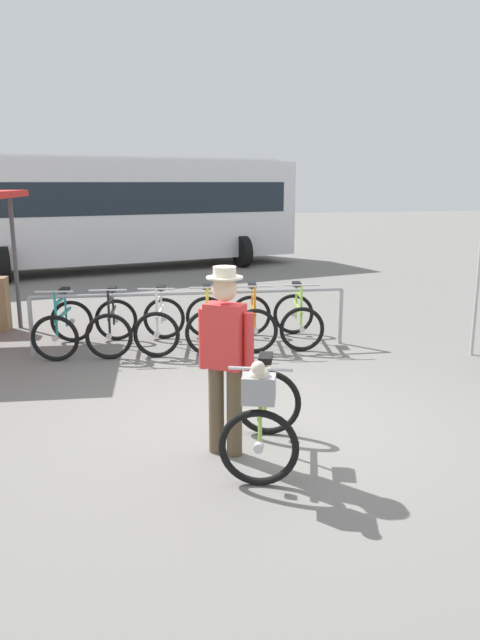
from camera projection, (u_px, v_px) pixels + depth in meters
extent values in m
plane|color=slate|center=(259.00, 424.00, 6.11)|extent=(80.00, 80.00, 0.00)
cylinder|color=#99999E|center=(31.00, 327.00, 8.42)|extent=(0.06, 0.06, 0.85)
cylinder|color=#99999E|center=(341.00, 316.00, 9.08)|extent=(0.06, 0.06, 0.85)
cylinder|color=#99999E|center=(191.00, 293.00, 8.66)|extent=(4.53, 0.49, 0.05)
torus|color=black|center=(72.00, 321.00, 9.18)|extent=(0.66, 0.21, 0.66)
cylinder|color=#B7B7BC|center=(72.00, 321.00, 9.18)|extent=(0.09, 0.08, 0.08)
torus|color=black|center=(55.00, 338.00, 8.18)|extent=(0.66, 0.21, 0.66)
cylinder|color=#B7B7BC|center=(55.00, 338.00, 8.18)|extent=(0.09, 0.08, 0.08)
cube|color=teal|center=(63.00, 314.00, 8.63)|extent=(0.22, 0.91, 0.04)
cube|color=teal|center=(61.00, 300.00, 8.53)|extent=(0.16, 0.61, 0.04)
cylinder|color=teal|center=(66.00, 308.00, 8.80)|extent=(0.03, 0.03, 0.55)
cube|color=black|center=(64.00, 290.00, 8.73)|extent=(0.16, 0.26, 0.06)
cylinder|color=teal|center=(56.00, 314.00, 8.23)|extent=(0.03, 0.03, 0.63)
cylinder|color=#B7B7BC|center=(54.00, 292.00, 8.16)|extent=(0.52, 0.13, 0.03)
torus|color=black|center=(116.00, 320.00, 9.28)|extent=(0.66, 0.16, 0.66)
cylinder|color=#B7B7BC|center=(116.00, 320.00, 9.28)|extent=(0.09, 0.07, 0.08)
torus|color=black|center=(109.00, 336.00, 8.29)|extent=(0.66, 0.16, 0.66)
cylinder|color=#B7B7BC|center=(109.00, 336.00, 8.29)|extent=(0.09, 0.07, 0.08)
cube|color=black|center=(112.00, 313.00, 8.73)|extent=(0.17, 0.91, 0.04)
cube|color=black|center=(111.00, 298.00, 8.63)|extent=(0.12, 0.61, 0.04)
cylinder|color=black|center=(113.00, 307.00, 8.90)|extent=(0.03, 0.03, 0.55)
cube|color=black|center=(112.00, 289.00, 8.83)|extent=(0.15, 0.25, 0.06)
cylinder|color=black|center=(109.00, 312.00, 8.33)|extent=(0.03, 0.03, 0.63)
cylinder|color=#B7B7BC|center=(108.00, 290.00, 8.26)|extent=(0.52, 0.10, 0.03)
torus|color=black|center=(164.00, 318.00, 9.38)|extent=(0.66, 0.22, 0.66)
cylinder|color=#B7B7BC|center=(164.00, 318.00, 9.38)|extent=(0.09, 0.08, 0.08)
torus|color=black|center=(157.00, 335.00, 8.39)|extent=(0.66, 0.22, 0.66)
cylinder|color=#B7B7BC|center=(157.00, 335.00, 8.39)|extent=(0.09, 0.08, 0.08)
cube|color=silver|center=(160.00, 311.00, 8.83)|extent=(0.24, 0.90, 0.04)
cube|color=silver|center=(159.00, 297.00, 8.73)|extent=(0.17, 0.60, 0.04)
cylinder|color=silver|center=(161.00, 305.00, 9.00)|extent=(0.03, 0.03, 0.55)
cube|color=black|center=(161.00, 288.00, 8.94)|extent=(0.17, 0.26, 0.06)
cylinder|color=silver|center=(157.00, 311.00, 8.43)|extent=(0.03, 0.03, 0.63)
cylinder|color=#B7B7BC|center=(156.00, 289.00, 8.36)|extent=(0.51, 0.14, 0.03)
torus|color=black|center=(206.00, 317.00, 9.48)|extent=(0.67, 0.21, 0.66)
cylinder|color=#B7B7BC|center=(206.00, 317.00, 9.48)|extent=(0.09, 0.08, 0.08)
torus|color=black|center=(208.00, 333.00, 8.49)|extent=(0.67, 0.21, 0.66)
cylinder|color=#B7B7BC|center=(208.00, 333.00, 8.49)|extent=(0.09, 0.08, 0.08)
cube|color=yellow|center=(207.00, 310.00, 8.93)|extent=(0.19, 0.91, 0.04)
cube|color=yellow|center=(207.00, 296.00, 8.83)|extent=(0.14, 0.61, 0.04)
cylinder|color=yellow|center=(207.00, 304.00, 9.10)|extent=(0.03, 0.03, 0.55)
cube|color=black|center=(206.00, 286.00, 9.04)|extent=(0.16, 0.26, 0.06)
cylinder|color=yellow|center=(208.00, 309.00, 8.54)|extent=(0.03, 0.03, 0.63)
cylinder|color=#B7B7BC|center=(207.00, 288.00, 8.46)|extent=(0.52, 0.12, 0.03)
torus|color=black|center=(251.00, 315.00, 9.58)|extent=(0.66, 0.19, 0.66)
cylinder|color=#B7B7BC|center=(251.00, 315.00, 9.58)|extent=(0.09, 0.08, 0.08)
torus|color=black|center=(255.00, 331.00, 8.59)|extent=(0.66, 0.19, 0.66)
cylinder|color=#B7B7BC|center=(255.00, 331.00, 8.59)|extent=(0.09, 0.08, 0.08)
cube|color=orange|center=(253.00, 308.00, 9.03)|extent=(0.22, 0.91, 0.04)
cube|color=orange|center=(253.00, 294.00, 8.93)|extent=(0.16, 0.61, 0.04)
cylinder|color=orange|center=(252.00, 303.00, 9.20)|extent=(0.03, 0.03, 0.55)
cube|color=black|center=(252.00, 285.00, 9.14)|extent=(0.16, 0.26, 0.06)
cylinder|color=orange|center=(255.00, 308.00, 8.64)|extent=(0.03, 0.03, 0.63)
cylinder|color=#B7B7BC|center=(255.00, 286.00, 8.57)|extent=(0.52, 0.13, 0.03)
torus|color=black|center=(293.00, 314.00, 9.68)|extent=(0.66, 0.21, 0.66)
cylinder|color=#B7B7BC|center=(293.00, 314.00, 9.68)|extent=(0.09, 0.08, 0.08)
torus|color=black|center=(302.00, 329.00, 8.69)|extent=(0.66, 0.21, 0.66)
cylinder|color=#B7B7BC|center=(302.00, 329.00, 8.69)|extent=(0.09, 0.08, 0.08)
cube|color=#9ED14C|center=(298.00, 307.00, 9.14)|extent=(0.23, 0.91, 0.04)
cube|color=#9ED14C|center=(298.00, 293.00, 9.04)|extent=(0.16, 0.61, 0.04)
cylinder|color=#9ED14C|center=(296.00, 301.00, 9.30)|extent=(0.03, 0.03, 0.55)
cube|color=black|center=(297.00, 284.00, 9.24)|extent=(0.17, 0.26, 0.06)
cylinder|color=#9ED14C|center=(301.00, 306.00, 8.74)|extent=(0.03, 0.03, 0.63)
cylinder|color=#B7B7BC|center=(302.00, 285.00, 8.67)|extent=(0.51, 0.14, 0.03)
torus|color=black|center=(267.00, 403.00, 5.81)|extent=(0.64, 0.29, 0.66)
cylinder|color=#B7B7BC|center=(267.00, 403.00, 5.81)|extent=(0.10, 0.08, 0.08)
torus|color=black|center=(259.00, 448.00, 4.82)|extent=(0.64, 0.29, 0.66)
cylinder|color=#B7B7BC|center=(259.00, 448.00, 4.82)|extent=(0.10, 0.08, 0.08)
cube|color=#9ED14C|center=(264.00, 399.00, 5.26)|extent=(0.36, 0.87, 0.04)
cube|color=#9ED14C|center=(263.00, 377.00, 5.16)|extent=(0.25, 0.59, 0.04)
cylinder|color=#9ED14C|center=(265.00, 387.00, 5.43)|extent=(0.03, 0.03, 0.55)
cube|color=black|center=(266.00, 358.00, 5.36)|extent=(0.20, 0.27, 0.06)
cylinder|color=#9ED14C|center=(260.00, 406.00, 4.87)|extent=(0.03, 0.03, 0.63)
cylinder|color=#B7B7BC|center=(260.00, 369.00, 4.79)|extent=(0.50, 0.21, 0.03)
cube|color=gray|center=(259.00, 389.00, 4.68)|extent=(0.31, 0.28, 0.22)
ellipsoid|color=beige|center=(259.00, 377.00, 4.66)|extent=(0.22, 0.21, 0.16)
sphere|color=beige|center=(258.00, 368.00, 4.56)|extent=(0.11, 0.11, 0.11)
cylinder|color=brown|center=(216.00, 409.00, 5.42)|extent=(0.14, 0.14, 0.82)
cylinder|color=brown|center=(234.00, 412.00, 5.35)|extent=(0.14, 0.14, 0.82)
cube|color=red|center=(225.00, 336.00, 5.22)|extent=(0.39, 0.37, 0.58)
cylinder|color=red|center=(204.00, 338.00, 5.34)|extent=(0.09, 0.09, 0.55)
cylinder|color=red|center=(249.00, 344.00, 5.17)|extent=(0.09, 0.09, 0.55)
sphere|color=beige|center=(225.00, 289.00, 5.13)|extent=(0.22, 0.22, 0.22)
cylinder|color=beige|center=(225.00, 278.00, 5.10)|extent=(0.32, 0.32, 0.02)
cylinder|color=beige|center=(225.00, 272.00, 5.09)|extent=(0.20, 0.20, 0.09)
cube|color=silver|center=(119.00, 210.00, 16.72)|extent=(10.30, 4.49, 2.70)
cube|color=#19232D|center=(119.00, 197.00, 16.64)|extent=(9.52, 4.34, 0.84)
cube|color=silver|center=(117.00, 159.00, 16.41)|extent=(9.27, 4.04, 0.08)
cylinder|color=black|center=(4.00, 265.00, 14.52)|extent=(0.43, 0.93, 0.90)
cylinder|color=black|center=(242.00, 252.00, 17.28)|extent=(0.43, 0.93, 0.90)
cylinder|color=black|center=(209.00, 244.00, 19.47)|extent=(0.43, 0.93, 0.90)
cylinder|color=#4C4C51|center=(15.00, 264.00, 9.90)|extent=(0.07, 0.07, 2.20)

